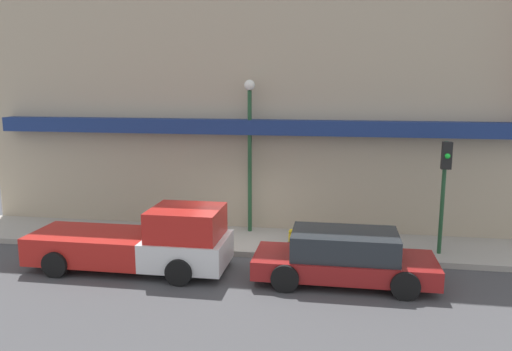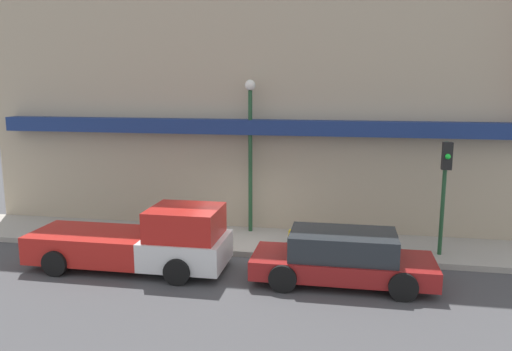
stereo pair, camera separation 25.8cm
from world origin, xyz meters
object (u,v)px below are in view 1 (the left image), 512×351
pickup_truck (143,242)px  parked_car (344,257)px  traffic_light (445,177)px  street_lamp (250,138)px  fire_hydrant (291,239)px

pickup_truck → parked_car: 5.67m
traffic_light → street_lamp: bearing=166.5°
parked_car → street_lamp: size_ratio=0.92×
parked_car → street_lamp: bearing=130.8°
pickup_truck → traffic_light: traffic_light is taller
parked_car → traffic_light: 4.08m
street_lamp → traffic_light: street_lamp is taller
pickup_truck → street_lamp: street_lamp is taller
parked_car → fire_hydrant: parked_car is taller
fire_hydrant → traffic_light: bearing=3.5°
parked_car → traffic_light: bearing=37.1°
parked_car → traffic_light: traffic_light is taller
fire_hydrant → traffic_light: traffic_light is taller
pickup_truck → fire_hydrant: 4.52m
street_lamp → traffic_light: (6.10, -1.47, -0.92)m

